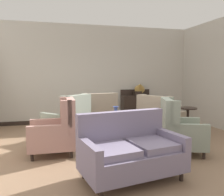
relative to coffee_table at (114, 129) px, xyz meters
The scene contains 14 objects.
ground 0.57m from the coffee_table, 68.88° to the right, with size 9.20×9.20×0.00m, color #896B51.
wall_back 3.13m from the coffee_table, 87.12° to the left, with size 6.61×0.08×3.10m, color #BCB7AD.
baseboard_back 2.88m from the coffee_table, 87.06° to the left, with size 6.45×0.03×0.12m, color black.
coffee_table is the anchor object (origin of this frame).
porcelain_vase 0.27m from the coffee_table, 45.26° to the left, with size 0.15×0.15×0.37m.
settee 1.49m from the coffee_table, 96.14° to the right, with size 1.59×1.07×0.97m.
armchair_near_window 1.42m from the coffee_table, 92.25° to the left, with size 0.95×0.96×1.06m.
armchair_foreground_right 1.24m from the coffee_table, 16.19° to the left, with size 1.13×1.13×1.06m.
armchair_beside_settee 1.30m from the coffee_table, 29.49° to the right, with size 1.01×0.99×1.07m.
armchair_near_sideboard 1.19m from the coffee_table, behind, with size 0.88×0.77×1.08m.
armchair_far_left 1.24m from the coffee_table, 134.77° to the left, with size 1.20×1.20×1.08m.
side_table 2.06m from the coffee_table, 12.18° to the left, with size 0.44×0.44×0.72m.
sideboard 3.01m from the coffee_table, 60.21° to the left, with size 1.02×0.42×1.03m.
gramophone 3.04m from the coffee_table, 58.53° to the left, with size 0.46×0.53×0.52m.
Camera 1 is at (-1.44, -4.33, 1.55)m, focal length 38.00 mm.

